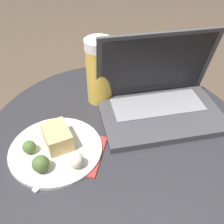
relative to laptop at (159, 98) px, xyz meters
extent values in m
cylinder|color=#515156|center=(-0.12, -0.07, -0.55)|extent=(0.42, 0.42, 0.01)
cylinder|color=#515156|center=(-0.12, -0.07, -0.31)|extent=(0.06, 0.06, 0.48)
cylinder|color=#2D2D33|center=(-0.12, -0.07, -0.06)|extent=(0.69, 0.69, 0.02)
cube|color=#B7332D|center=(-0.25, -0.14, -0.04)|extent=(0.21, 0.17, 0.00)
cube|color=#47474C|center=(0.00, -0.03, -0.04)|extent=(0.35, 0.25, 0.02)
cube|color=gray|center=(0.00, 0.00, -0.03)|extent=(0.27, 0.13, 0.00)
cube|color=#47474C|center=(-0.01, 0.05, 0.07)|extent=(0.33, 0.10, 0.21)
cube|color=silver|center=(-0.01, 0.05, 0.07)|extent=(0.31, 0.09, 0.19)
cylinder|color=gold|center=(-0.16, 0.07, 0.03)|extent=(0.07, 0.07, 0.16)
cylinder|color=white|center=(-0.16, 0.07, 0.13)|extent=(0.08, 0.08, 0.03)
cylinder|color=silver|center=(-0.28, -0.13, -0.04)|extent=(0.22, 0.22, 0.01)
cube|color=#DBB775|center=(-0.27, -0.12, -0.02)|extent=(0.08, 0.10, 0.05)
sphere|color=beige|center=(-0.22, -0.19, -0.02)|extent=(0.04, 0.04, 0.04)
sphere|color=#4C6B33|center=(-0.33, -0.14, -0.02)|extent=(0.03, 0.03, 0.03)
sphere|color=#4C6B33|center=(-0.30, -0.19, -0.02)|extent=(0.04, 0.04, 0.04)
sphere|color=#9E5B38|center=(-0.29, -0.06, -0.03)|extent=(0.02, 0.02, 0.02)
cube|color=silver|center=(-0.28, -0.20, -0.04)|extent=(0.08, 0.10, 0.00)
cube|color=silver|center=(-0.22, -0.14, -0.04)|extent=(0.05, 0.05, 0.00)
camera|label=1|loc=(-0.17, -0.57, 0.43)|focal=42.00mm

